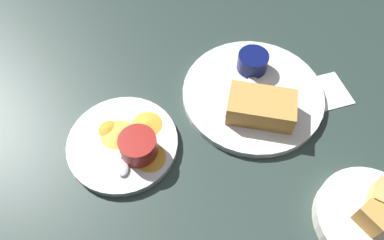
# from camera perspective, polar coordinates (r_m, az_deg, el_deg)

# --- Properties ---
(ground_plane) EXTENTS (1.10, 1.10, 0.03)m
(ground_plane) POSITION_cam_1_polar(r_m,az_deg,el_deg) (0.74, 7.65, -2.93)
(ground_plane) COLOR #283833
(plate_sandwich_main) EXTENTS (0.30, 0.30, 0.02)m
(plate_sandwich_main) POSITION_cam_1_polar(r_m,az_deg,el_deg) (0.77, 9.57, 4.05)
(plate_sandwich_main) COLOR silver
(plate_sandwich_main) RESTS_ON ground_plane
(sandwich_half_near) EXTENTS (0.15, 0.11, 0.05)m
(sandwich_half_near) POSITION_cam_1_polar(r_m,az_deg,el_deg) (0.72, 10.89, 2.02)
(sandwich_half_near) COLOR #C68C42
(sandwich_half_near) RESTS_ON plate_sandwich_main
(ramekin_dark_sauce) EXTENTS (0.07, 0.07, 0.04)m
(ramekin_dark_sauce) POSITION_cam_1_polar(r_m,az_deg,el_deg) (0.79, 9.58, 9.16)
(ramekin_dark_sauce) COLOR #0C144C
(ramekin_dark_sauce) RESTS_ON plate_sandwich_main
(spoon_by_dark_ramekin) EXTENTS (0.03, 0.10, 0.01)m
(spoon_by_dark_ramekin) POSITION_cam_1_polar(r_m,az_deg,el_deg) (0.77, 9.67, 5.36)
(spoon_by_dark_ramekin) COLOR silver
(spoon_by_dark_ramekin) RESTS_ON plate_sandwich_main
(plate_chips_companion) EXTENTS (0.21, 0.21, 0.02)m
(plate_chips_companion) POSITION_cam_1_polar(r_m,az_deg,el_deg) (0.71, -10.89, -3.67)
(plate_chips_companion) COLOR silver
(plate_chips_companion) RESTS_ON ground_plane
(ramekin_light_gravy) EXTENTS (0.07, 0.07, 0.04)m
(ramekin_light_gravy) POSITION_cam_1_polar(r_m,az_deg,el_deg) (0.67, -8.52, -4.02)
(ramekin_light_gravy) COLOR maroon
(ramekin_light_gravy) RESTS_ON plate_chips_companion
(spoon_by_gravy_ramekin) EXTENTS (0.02, 0.10, 0.01)m
(spoon_by_gravy_ramekin) POSITION_cam_1_polar(r_m,az_deg,el_deg) (0.68, -10.92, -6.58)
(spoon_by_gravy_ramekin) COLOR silver
(spoon_by_gravy_ramekin) RESTS_ON plate_chips_companion
(plantain_chip_scatter) EXTENTS (0.15, 0.16, 0.01)m
(plantain_chip_scatter) POSITION_cam_1_polar(r_m,az_deg,el_deg) (0.70, -9.07, -2.38)
(plantain_chip_scatter) COLOR orange
(plantain_chip_scatter) RESTS_ON plate_chips_companion
(bread_basket_rear) EXTENTS (0.18, 0.18, 0.08)m
(bread_basket_rear) POSITION_cam_1_polar(r_m,az_deg,el_deg) (0.69, 26.85, -13.47)
(bread_basket_rear) COLOR silver
(bread_basket_rear) RESTS_ON ground_plane
(paper_napkin_folded) EXTENTS (0.12, 0.11, 0.00)m
(paper_napkin_folded) POSITION_cam_1_polar(r_m,az_deg,el_deg) (0.82, 19.89, 4.09)
(paper_napkin_folded) COLOR white
(paper_napkin_folded) RESTS_ON ground_plane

